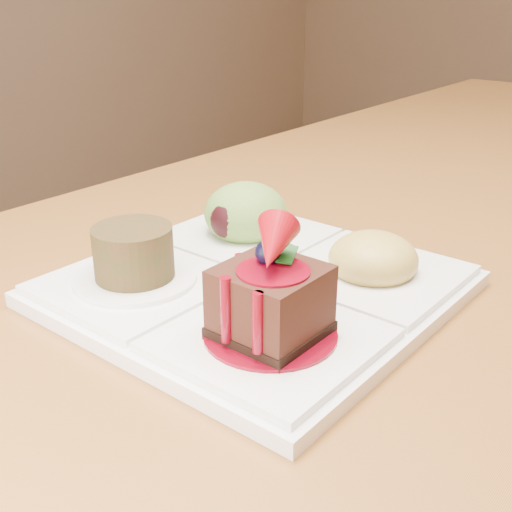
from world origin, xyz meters
The scene contains 1 object.
sampler_plate centered at (-0.15, -0.41, 0.77)m, with size 0.28×0.28×0.11m.
Camera 1 is at (0.14, -0.78, 0.99)m, focal length 45.00 mm.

